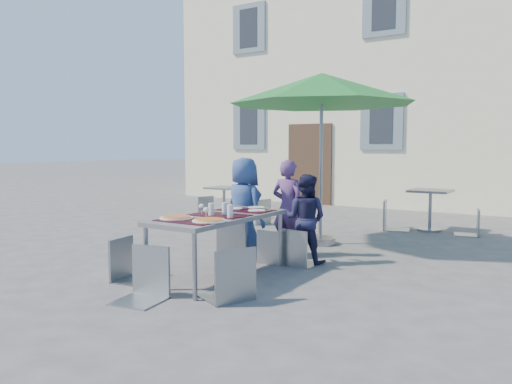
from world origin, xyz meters
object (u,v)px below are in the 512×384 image
Objects in this scene: patio_umbrella at (322,90)px; child_2 at (306,219)px; chair_4 at (230,241)px; cafe_table_0 at (224,198)px; chair_1 at (273,226)px; bg_chair_r_1 at (473,206)px; chair_3 at (128,234)px; chair_5 at (144,241)px; bg_chair_l_0 at (208,194)px; child_0 at (244,207)px; bg_chair_r_0 at (260,196)px; pizza_near_right at (209,220)px; dining_table at (219,220)px; bg_chair_l_1 at (391,197)px; chair_2 at (299,225)px; cafe_table_1 at (430,202)px; chair_0 at (235,216)px; pizza_near_left at (176,217)px; child_1 at (288,208)px.

child_2 is at bearing -72.95° from patio_umbrella.
chair_4 reaches higher than cafe_table_0.
chair_1 is 0.97× the size of bg_chair_r_1.
chair_3 is 1.05× the size of bg_chair_r_1.
chair_3 is at bearing -120.76° from chair_1.
patio_umbrella is (0.92, 3.23, 1.90)m from chair_3.
child_2 is 2.43m from chair_5.
child_0 is at bearing -44.37° from bg_chair_l_0.
child_2 is at bearing -47.45° from bg_chair_r_0.
chair_1 is at bearing 59.24° from chair_3.
cafe_table_0 is at bearing 124.74° from pizza_near_right.
bg_chair_l_0 is at bearing 129.72° from dining_table.
patio_umbrella is at bearing -104.23° from bg_chair_l_1.
chair_2 is 1.21× the size of cafe_table_1.
child_0 is 1.87m from chair_3.
bg_chair_l_0 is (-3.24, 3.90, -0.17)m from dining_table.
chair_1 is at bearing 33.94° from child_2.
patio_umbrella is (0.24, 3.64, 1.85)m from chair_5.
chair_0 is 1.14× the size of bg_chair_l_0.
chair_3 reaches higher than dining_table.
pizza_near_right is (0.45, 0.03, -0.00)m from pizza_near_left.
patio_umbrella reaches higher than pizza_near_left.
patio_umbrella is 3.03× the size of bg_chair_r_0.
patio_umbrella reaches higher than pizza_near_right.
pizza_near_right is at bearing -51.63° from bg_chair_l_0.
bg_chair_l_0 is 5.34m from bg_chair_r_1.
chair_3 is at bearing -168.86° from pizza_near_right.
bg_chair_l_1 is (2.47, 0.74, 0.06)m from bg_chair_r_0.
chair_4 is at bearing -49.65° from bg_chair_l_0.
pizza_near_right is at bearing -64.53° from dining_table.
child_1 is 2.26m from chair_4.
chair_0 is at bearing -108.19° from patio_umbrella.
bg_chair_r_1 is (4.92, 0.70, 0.06)m from cafe_table_0.
chair_1 is 3.49m from bg_chair_r_0.
chair_1 is (0.58, -0.17, -0.20)m from child_0.
child_2 is 0.99m from chair_0.
chair_0 is 4.52m from bg_chair_r_1.
bg_chair_r_0 is (-1.84, 3.81, -0.13)m from dining_table.
child_2 is at bearing -113.79° from bg_chair_r_1.
bg_chair_r_0 is 3.98m from bg_chair_r_1.
patio_umbrella is 4.10m from bg_chair_l_0.
child_0 is 4.05m from cafe_table_1.
dining_table is at bearing 61.91° from child_2.
bg_chair_l_1 is (0.45, 3.59, 0.12)m from chair_1.
chair_3 is 4.62m from bg_chair_r_0.
chair_2 is at bearing 93.98° from chair_4.
pizza_near_left is at bearing 80.96° from child_1.
child_1 is 1.79× the size of cafe_table_1.
cafe_table_1 is at bearing 75.04° from dining_table.
chair_0 is at bearing -175.70° from chair_1.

